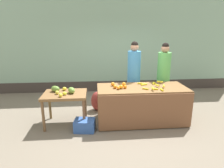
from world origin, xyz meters
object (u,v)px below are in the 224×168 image
Objects in this scene: produce_crate at (85,125)px; produce_sack at (97,101)px; vendor_woman_blue_shirt at (134,77)px; vendor_woman_green_shirt at (163,77)px.

produce_crate is 0.83× the size of produce_sack.
produce_crate is (-1.28, -1.07, -0.81)m from vendor_woman_blue_shirt.
vendor_woman_blue_shirt is at bearing -2.47° from produce_sack.
produce_crate is at bearing -153.32° from vendor_woman_green_shirt.
vendor_woman_green_shirt reaches higher than produce_sack.
vendor_woman_blue_shirt is at bearing 178.06° from vendor_woman_green_shirt.
produce_sack reaches higher than produce_crate.
produce_sack is (-1.79, 0.07, -0.66)m from vendor_woman_green_shirt.
produce_crate is at bearing -104.65° from produce_sack.
vendor_woman_green_shirt is at bearing -2.23° from produce_sack.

